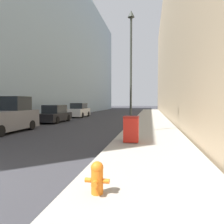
{
  "coord_description": "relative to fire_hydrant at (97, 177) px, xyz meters",
  "views": [
    {
      "loc": [
        5.81,
        -3.26,
        1.87
      ],
      "look_at": [
        1.97,
        18.4,
        0.86
      ],
      "focal_mm": 35.0,
      "sensor_mm": 36.0,
      "label": 1
    }
  ],
  "objects": [
    {
      "name": "trash_bin",
      "position": [
        0.17,
        5.39,
        0.25
      ],
      "size": [
        0.64,
        0.7,
        1.12
      ],
      "color": "red",
      "rests_on": "sidewalk_right"
    },
    {
      "name": "pickup_truck",
      "position": [
        -7.85,
        8.17,
        0.46
      ],
      "size": [
        2.06,
        5.04,
        2.23
      ],
      "color": "slate",
      "rests_on": "ground"
    },
    {
      "name": "parked_sedan_near",
      "position": [
        -7.71,
        14.91,
        0.25
      ],
      "size": [
        1.8,
        4.3,
        1.59
      ],
      "color": "black",
      "rests_on": "ground"
    },
    {
      "name": "building_right_stone",
      "position": [
        8.82,
        25.36,
        8.87
      ],
      "size": [
        12.0,
        60.0,
        18.68
      ],
      "color": "tan",
      "rests_on": "ground"
    },
    {
      "name": "sidewalk_right",
      "position": [
        1.01,
        17.36,
        -0.4
      ],
      "size": [
        3.41,
        60.0,
        0.15
      ],
      "color": "#9E998E",
      "rests_on": "ground"
    },
    {
      "name": "building_left_glass",
      "position": [
        -15.71,
        25.36,
        9.76
      ],
      "size": [
        12.0,
        60.0,
        20.46
      ],
      "color": "#849EB2",
      "rests_on": "ground"
    },
    {
      "name": "lamppost",
      "position": [
        -0.15,
        8.61,
        3.86
      ],
      "size": [
        0.39,
        0.39,
        6.88
      ],
      "color": "#2D332D",
      "rests_on": "sidewalk_right"
    },
    {
      "name": "fire_hydrant",
      "position": [
        0.0,
        0.0,
        0.0
      ],
      "size": [
        0.47,
        0.35,
        0.61
      ],
      "color": "orange",
      "rests_on": "sidewalk_right"
    },
    {
      "name": "parked_sedan_far",
      "position": [
        -7.79,
        22.01,
        0.32
      ],
      "size": [
        1.85,
        4.13,
        1.74
      ],
      "color": "silver",
      "rests_on": "ground"
    }
  ]
}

